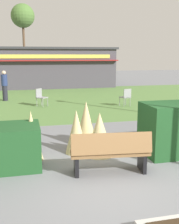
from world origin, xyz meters
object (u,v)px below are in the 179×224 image
Objects in this scene: park_bench at (110,152)px; parked_car_east_slot at (85,72)px; cafe_chair_west at (126,96)px; person_strolling at (5,86)px; cafe_chair_east at (41,96)px; parked_car_center_slot at (33,72)px; food_kiosk at (45,67)px; tree_right_bg at (23,17)px.

parked_car_east_slot reaches higher than park_bench.
park_bench reaches higher than cafe_chair_west.
cafe_chair_west is 19.19m from parked_car_east_slot.
parked_car_east_slot is at bearing 78.84° from park_bench.
person_strolling reaches higher than park_bench.
person_strolling reaches higher than cafe_chair_east.
parked_car_center_slot is at bearing -111.55° from person_strolling.
food_kiosk is 12.51× the size of cafe_chair_west.
tree_right_bg is at bearing 151.38° from parked_car_east_slot.
food_kiosk reaches higher than cafe_chair_east.
parked_car_east_slot is at bearing 58.98° from food_kiosk.
parked_car_center_slot reaches higher than park_bench.
parked_car_center_slot is at bearing 88.98° from cafe_chair_east.
food_kiosk reaches higher than parked_car_center_slot.
cafe_chair_east is at bearing 96.25° from park_bench.
parked_car_center_slot and parked_car_east_slot have the same top height.
food_kiosk is 2.56× the size of parked_car_east_slot.
park_bench is 1.03× the size of person_strolling.
person_strolling is at bearing 104.41° from park_bench.
park_bench is 0.16× the size of food_kiosk.
person_strolling is at bearing -93.83° from tree_right_bg.
parked_car_center_slot is 0.50× the size of tree_right_bg.
food_kiosk is 9.41m from cafe_chair_east.
cafe_chair_east is 0.10× the size of tree_right_bg.
park_bench is 17.94m from food_kiosk.
cafe_chair_east is at bearing -108.95° from parked_car_east_slot.
parked_car_center_slot is 5.89m from parked_car_east_slot.
cafe_chair_east is at bearing -88.59° from tree_right_bg.
park_bench is at bearing 90.63° from person_strolling.
park_bench is at bearing -87.21° from tree_right_bg.
parked_car_east_slot is 0.51× the size of tree_right_bg.
parked_car_east_slot is at bearing -130.71° from person_strolling.
parked_car_east_slot is (2.05, 19.08, 0.12)m from cafe_chair_west.
park_bench is 8.25m from cafe_chair_west.
park_bench is 0.40× the size of parked_car_east_slot.
park_bench is 1.96× the size of cafe_chair_west.
parked_car_center_slot is at bearing 93.98° from food_kiosk.
park_bench is 1.96× the size of cafe_chair_east.
cafe_chair_east is (-4.16, 1.00, 0.00)m from cafe_chair_west.
person_strolling is 20.53m from tree_right_bg.
cafe_chair_east is 0.53× the size of person_strolling.
person_strolling is 0.20× the size of tree_right_bg.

